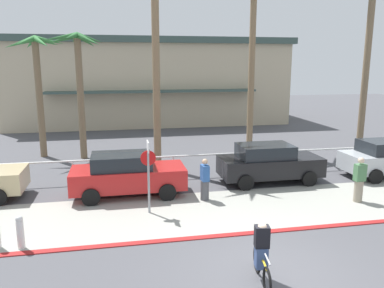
# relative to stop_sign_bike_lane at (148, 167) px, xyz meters

# --- Properties ---
(ground_plane) EXTENTS (80.00, 80.00, 0.00)m
(ground_plane) POSITION_rel_stop_sign_bike_lane_xyz_m (2.56, 5.54, -1.68)
(ground_plane) COLOR #4C4C51
(sidewalk_strip) EXTENTS (44.00, 4.00, 0.02)m
(sidewalk_strip) POSITION_rel_stop_sign_bike_lane_xyz_m (2.56, -0.26, -1.67)
(sidewalk_strip) COLOR #9E9E93
(sidewalk_strip) RESTS_ON ground
(curb_paint) EXTENTS (44.00, 0.24, 0.03)m
(curb_paint) POSITION_rel_stop_sign_bike_lane_xyz_m (2.56, -2.26, -1.66)
(curb_paint) COLOR maroon
(curb_paint) RESTS_ON ground
(building_backdrop) EXTENTS (23.52, 11.77, 7.14)m
(building_backdrop) POSITION_rel_stop_sign_bike_lane_xyz_m (1.94, 22.72, 1.91)
(building_backdrop) COLOR #BCAD8E
(building_backdrop) RESTS_ON ground
(rail_fence) EXTENTS (24.24, 0.08, 1.04)m
(rail_fence) POSITION_rel_stop_sign_bike_lane_xyz_m (2.56, 4.04, -0.84)
(rail_fence) COLOR white
(rail_fence) RESTS_ON ground
(stop_sign_bike_lane) EXTENTS (0.52, 0.56, 2.56)m
(stop_sign_bike_lane) POSITION_rel_stop_sign_bike_lane_xyz_m (0.00, 0.00, 0.00)
(stop_sign_bike_lane) COLOR gray
(stop_sign_bike_lane) RESTS_ON ground
(bollard_1) EXTENTS (0.20, 0.20, 1.00)m
(bollard_1) POSITION_rel_stop_sign_bike_lane_xyz_m (-3.77, -1.95, -1.16)
(bollard_1) COLOR white
(bollard_1) RESTS_ON ground
(palm_tree_0) EXTENTS (3.03, 3.32, 6.56)m
(palm_tree_0) POSITION_rel_stop_sign_bike_lane_xyz_m (-5.02, 9.51, 3.16)
(palm_tree_0) COLOR #756047
(palm_tree_0) RESTS_ON ground
(palm_tree_1) EXTENTS (3.02, 3.63, 6.70)m
(palm_tree_1) POSITION_rel_stop_sign_bike_lane_xyz_m (-2.87, 8.65, 3.41)
(palm_tree_1) COLOR #756047
(palm_tree_1) RESTS_ON ground
(palm_tree_2) EXTENTS (3.26, 3.27, 10.12)m
(palm_tree_2) POSITION_rel_stop_sign_bike_lane_xyz_m (1.00, 5.96, 5.57)
(palm_tree_2) COLOR #846B4C
(palm_tree_2) RESTS_ON ground
(palm_tree_3) EXTENTS (3.39, 3.23, 9.51)m
(palm_tree_3) POSITION_rel_stop_sign_bike_lane_xyz_m (6.75, 8.87, 5.23)
(palm_tree_3) COLOR #846B4C
(palm_tree_3) RESTS_ON ground
(palm_tree_4) EXTENTS (2.95, 3.34, 9.70)m
(palm_tree_4) POSITION_rel_stop_sign_bike_lane_xyz_m (12.61, 6.64, 5.47)
(palm_tree_4) COLOR #756047
(palm_tree_4) RESTS_ON ground
(car_red_1) EXTENTS (4.40, 2.02, 1.69)m
(car_red_1) POSITION_rel_stop_sign_bike_lane_xyz_m (-0.68, 2.02, -0.81)
(car_red_1) COLOR red
(car_red_1) RESTS_ON ground
(car_black_2) EXTENTS (4.40, 2.02, 1.69)m
(car_black_2) POSITION_rel_stop_sign_bike_lane_xyz_m (5.44, 2.58, -0.81)
(car_black_2) COLOR black
(car_black_2) RESTS_ON ground
(cyclist_yellow_0) EXTENTS (0.38, 1.81, 1.50)m
(cyclist_yellow_0) POSITION_rel_stop_sign_bike_lane_xyz_m (2.24, -4.82, -0.98)
(cyclist_yellow_0) COLOR black
(cyclist_yellow_0) RESTS_ON ground
(pedestrian_0) EXTENTS (0.35, 0.42, 1.63)m
(pedestrian_0) POSITION_rel_stop_sign_bike_lane_xyz_m (2.19, 0.88, -0.93)
(pedestrian_0) COLOR #4C4C51
(pedestrian_0) RESTS_ON ground
(pedestrian_1) EXTENTS (0.42, 0.34, 1.73)m
(pedestrian_1) POSITION_rel_stop_sign_bike_lane_xyz_m (7.80, -0.42, -0.88)
(pedestrian_1) COLOR gray
(pedestrian_1) RESTS_ON ground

